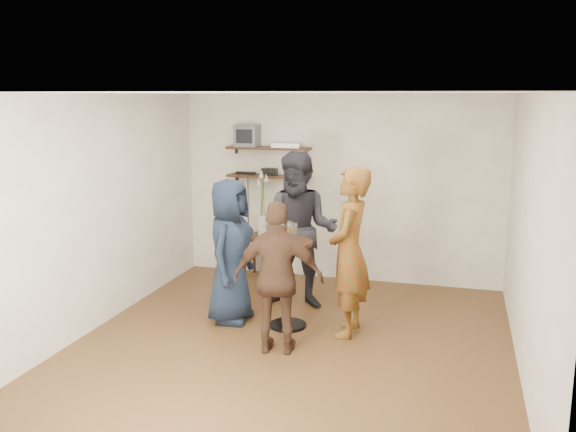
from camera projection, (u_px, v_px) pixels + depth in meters
The scene contains 18 objects.
room at pixel (292, 224), 6.15m from camera, with size 4.58×5.08×2.68m.
shelf_upper at pixel (268, 148), 8.56m from camera, with size 1.20×0.25×0.04m, color black.
shelf_lower at pixel (269, 176), 8.63m from camera, with size 1.20×0.25×0.04m, color black.
crt_monitor at pixel (248, 136), 8.61m from camera, with size 0.32×0.30×0.30m, color #59595B.
dvd_deck at pixel (287, 145), 8.47m from camera, with size 0.40×0.24×0.06m, color silver.
radio at pixel (270, 172), 8.62m from camera, with size 0.22×0.10×0.10m, color black.
power_strip at pixel (246, 173), 8.77m from camera, with size 0.30×0.05×0.03m, color black.
side_table at pixel (263, 243), 8.66m from camera, with size 0.66×0.66×0.62m.
vase_lilies at pixel (263, 215), 8.58m from camera, with size 0.19×0.20×0.96m.
drinks_table at pixel (288, 272), 6.80m from camera, with size 0.55×0.55×1.00m.
wine_glass_fl at pixel (281, 229), 6.69m from camera, with size 0.07×0.07×0.21m.
wine_glass_fr at pixel (294, 229), 6.64m from camera, with size 0.07×0.07×0.22m.
wine_glass_bl at pixel (287, 227), 6.76m from camera, with size 0.07×0.07×0.21m.
wine_glass_br at pixel (290, 228), 6.70m from camera, with size 0.07×0.07×0.21m.
person_plaid at pixel (349, 252), 6.54m from camera, with size 0.67×0.44×1.85m, color #A81F13.
person_dark at pixel (300, 231), 7.40m from camera, with size 0.93×0.73×1.92m, color black.
person_navy at pixel (230, 251), 6.96m from camera, with size 0.81×0.53×1.66m, color black.
person_brown at pixel (278, 278), 6.10m from camera, with size 0.91×0.38×1.56m, color #442B1D.
Camera 1 is at (1.61, -5.80, 2.58)m, focal length 38.00 mm.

